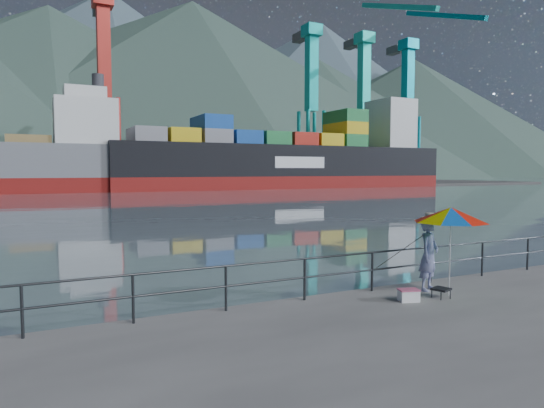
# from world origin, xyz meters

# --- Properties ---
(ground) EXTENTS (24.00, 11.00, 0.50)m
(ground) POSITION_xyz_m (0.00, -3.50, -0.25)
(ground) COLOR slate
(ground) RESTS_ON ground
(harbor_water) EXTENTS (500.00, 280.00, 0.00)m
(harbor_water) POSITION_xyz_m (0.00, 130.00, 0.00)
(harbor_water) COLOR slate
(harbor_water) RESTS_ON ground
(far_dock) EXTENTS (200.00, 40.00, 0.40)m
(far_dock) POSITION_xyz_m (10.00, 93.00, 0.00)
(far_dock) COLOR #514F4C
(far_dock) RESTS_ON ground
(guardrail) EXTENTS (22.00, 0.06, 1.03)m
(guardrail) POSITION_xyz_m (0.00, 1.70, 0.52)
(guardrail) COLOR #2D3033
(guardrail) RESTS_ON ground
(mountains) EXTENTS (600.00, 332.80, 80.00)m
(mountains) POSITION_xyz_m (38.82, 207.75, 35.55)
(mountains) COLOR #385147
(mountains) RESTS_ON ground
(port_cranes) EXTENTS (116.00, 28.00, 38.40)m
(port_cranes) POSITION_xyz_m (31.00, 84.00, 16.00)
(port_cranes) COLOR #B2330F
(port_cranes) RESTS_ON ground
(container_stacks) EXTENTS (58.00, 8.40, 7.80)m
(container_stacks) POSITION_xyz_m (30.15, 94.40, 2.93)
(container_stacks) COLOR #267F3F
(container_stacks) RESTS_ON ground
(fisherman) EXTENTS (0.80, 0.68, 1.86)m
(fisherman) POSITION_xyz_m (2.36, 1.12, 0.93)
(fisherman) COLOR #323D90
(fisherman) RESTS_ON ground
(beach_umbrella) EXTENTS (2.21, 2.21, 2.20)m
(beach_umbrella) POSITION_xyz_m (2.44, 0.50, 2.01)
(beach_umbrella) COLOR white
(beach_umbrella) RESTS_ON ground
(folding_stool) EXTENTS (0.48, 0.48, 0.25)m
(folding_stool) POSITION_xyz_m (2.07, 0.40, 0.13)
(folding_stool) COLOR black
(folding_stool) RESTS_ON ground
(cooler_bag) EXTENTS (0.52, 0.42, 0.26)m
(cooler_bag) POSITION_xyz_m (1.17, 0.53, 0.13)
(cooler_bag) COLOR white
(cooler_bag) RESTS_ON ground
(fishing_rod) EXTENTS (0.26, 1.63, 1.16)m
(fishing_rod) POSITION_xyz_m (2.04, 1.89, 0.00)
(fishing_rod) COLOR black
(fishing_rod) RESTS_ON ground
(container_ship) EXTENTS (64.83, 10.80, 18.10)m
(container_ship) POSITION_xyz_m (37.47, 72.65, 5.80)
(container_ship) COLOR maroon
(container_ship) RESTS_ON ground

